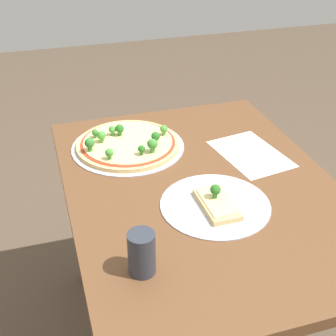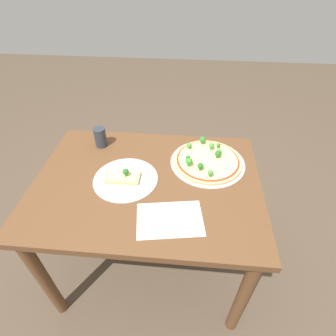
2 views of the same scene
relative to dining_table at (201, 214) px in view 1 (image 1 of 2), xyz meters
name	(u,v)px [view 1 (image 1 of 2)]	position (x,y,z in m)	size (l,w,h in m)	color
dining_table	(201,214)	(0.00, 0.00, 0.00)	(1.11, 0.82, 0.77)	brown
pizza_tray_whole	(128,144)	(0.30, 0.17, 0.13)	(0.39, 0.39, 0.07)	#B7B7BC
pizza_tray_slice	(217,204)	(-0.11, 0.00, 0.12)	(0.32, 0.32, 0.07)	#B7B7BC
drinking_cup	(142,253)	(-0.30, 0.27, 0.17)	(0.07, 0.07, 0.11)	#2D333D
paper_menu	(251,154)	(0.13, -0.23, 0.11)	(0.28, 0.19, 0.00)	white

